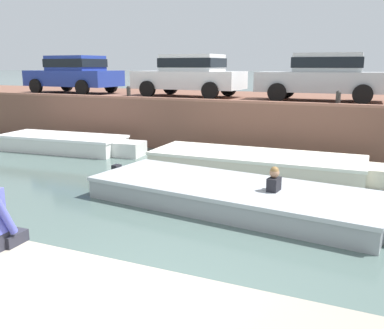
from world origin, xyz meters
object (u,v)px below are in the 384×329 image
Objects in this scene: boat_moored_west_white at (68,143)px; car_centre_silver at (324,75)px; mooring_bollard_west at (129,92)px; mooring_bollard_mid at (338,98)px; car_left_inner_white at (190,74)px; boat_moored_central_cream at (266,164)px; motorboat_passing at (245,197)px; car_leftmost_blue at (74,73)px.

car_centre_silver is at bearing 24.29° from boat_moored_west_white.
mooring_bollard_west is 1.00× the size of mooring_bollard_mid.
car_left_inner_white is 0.97× the size of car_centre_silver.
motorboat_passing is (0.36, -3.04, -0.02)m from boat_moored_central_cream.
boat_moored_central_cream is (6.86, -0.25, -0.01)m from boat_moored_west_white.
car_centre_silver is at bearing 0.05° from car_left_inner_white.
car_leftmost_blue reaches higher than boat_moored_central_cream.
mooring_bollard_mid is at bearing 0.00° from mooring_bollard_west.
boat_moored_west_white is at bearing -167.51° from mooring_bollard_mid.
boat_moored_west_white is 1.27× the size of car_left_inner_white.
boat_moored_central_cream is 10.25m from car_leftmost_blue.
car_centre_silver is 1.86m from mooring_bollard_mid.
mooring_bollard_west is 7.12m from mooring_bollard_mid.
car_left_inner_white is 5.73m from mooring_bollard_mid.
mooring_bollard_mid is at bearing -68.68° from car_centre_silver.
car_centre_silver is 9.49× the size of mooring_bollard_mid.
car_leftmost_blue reaches higher than mooring_bollard_west.
mooring_bollard_west reaches higher than boat_moored_central_cream.
boat_moored_west_white is 11.63× the size of mooring_bollard_mid.
car_left_inner_white and car_centre_silver have the same top height.
motorboat_passing is at bearing -57.82° from car_left_inner_white.
mooring_bollard_mid is (10.81, -1.64, -0.61)m from car_leftmost_blue.
mooring_bollard_mid is (5.45, -1.64, -0.61)m from car_left_inner_white.
mooring_bollard_mid is at bearing 53.87° from boat_moored_central_cream.
car_leftmost_blue is (-9.27, 3.75, 2.28)m from boat_moored_central_cream.
boat_moored_central_cream is 0.93× the size of motorboat_passing.
boat_moored_central_cream is at bearing -2.07° from boat_moored_west_white.
motorboat_passing is 7.19m from car_centre_silver.
mooring_bollard_west is at bearing -23.92° from car_leftmost_blue.
boat_moored_west_white is 1.23× the size of car_centre_silver.
mooring_bollard_west is (3.69, -1.64, -0.61)m from car_leftmost_blue.
mooring_bollard_west is at bearing 139.07° from motorboat_passing.
motorboat_passing is 8.34m from car_left_inner_white.
boat_moored_central_cream is 6.20m from mooring_bollard_west.
car_leftmost_blue is 4.08m from mooring_bollard_west.
car_centre_silver reaches higher than boat_moored_central_cream.
car_left_inner_white is (-3.91, 3.75, 2.28)m from boat_moored_central_cream.
boat_moored_west_white is at bearing -155.71° from car_centre_silver.
motorboat_passing is 1.79× the size of car_left_inner_white.
boat_moored_central_cream is at bearing -126.13° from mooring_bollard_mid.
car_leftmost_blue is at bearing 171.39° from mooring_bollard_mid.
motorboat_passing is at bearing -24.48° from boat_moored_west_white.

